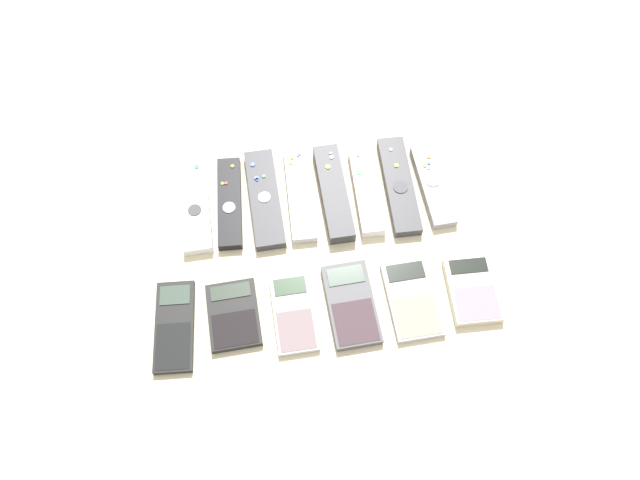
{
  "coord_description": "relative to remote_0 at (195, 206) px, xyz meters",
  "views": [
    {
      "loc": [
        -0.06,
        -0.48,
        0.99
      ],
      "look_at": [
        0.0,
        0.02,
        0.01
      ],
      "focal_mm": 35.0,
      "sensor_mm": 36.0,
      "label": 1
    }
  ],
  "objects": [
    {
      "name": "ground_plane",
      "position": [
        0.22,
        -0.12,
        -0.01
      ],
      "size": [
        3.0,
        3.0,
        0.0
      ],
      "primitive_type": "plane",
      "color": "beige"
    },
    {
      "name": "remote_4",
      "position": [
        0.25,
        -0.0,
        0.0
      ],
      "size": [
        0.06,
        0.2,
        0.03
      ],
      "rotation": [
        0.0,
        0.0,
        0.05
      ],
      "color": "#333338",
      "rests_on": "ground_plane"
    },
    {
      "name": "calculator_4",
      "position": [
        0.36,
        -0.22,
        -0.0
      ],
      "size": [
        0.09,
        0.15,
        0.01
      ],
      "rotation": [
        0.0,
        0.0,
        0.06
      ],
      "color": "#B2B2B7",
      "rests_on": "ground_plane"
    },
    {
      "name": "calculator_1",
      "position": [
        0.06,
        -0.22,
        -0.0
      ],
      "size": [
        0.09,
        0.12,
        0.01
      ],
      "rotation": [
        0.0,
        0.0,
        0.06
      ],
      "color": "black",
      "rests_on": "ground_plane"
    },
    {
      "name": "calculator_2",
      "position": [
        0.16,
        -0.23,
        -0.0
      ],
      "size": [
        0.07,
        0.14,
        0.01
      ],
      "rotation": [
        0.0,
        0.0,
        0.04
      ],
      "color": "#B2B2B7",
      "rests_on": "ground_plane"
    },
    {
      "name": "remote_1",
      "position": [
        0.06,
        0.0,
        -0.0
      ],
      "size": [
        0.05,
        0.19,
        0.02
      ],
      "rotation": [
        0.0,
        0.0,
        -0.03
      ],
      "color": "black",
      "rests_on": "ground_plane"
    },
    {
      "name": "remote_0",
      "position": [
        0.0,
        0.0,
        0.0
      ],
      "size": [
        0.06,
        0.19,
        0.02
      ],
      "rotation": [
        0.0,
        0.0,
        0.05
      ],
      "color": "white",
      "rests_on": "ground_plane"
    },
    {
      "name": "remote_3",
      "position": [
        0.19,
        0.01,
        -0.0
      ],
      "size": [
        0.04,
        0.2,
        0.02
      ],
      "rotation": [
        0.0,
        0.0,
        0.0
      ],
      "color": "#B7B7BC",
      "rests_on": "ground_plane"
    },
    {
      "name": "calculator_5",
      "position": [
        0.47,
        -0.22,
        -0.0
      ],
      "size": [
        0.08,
        0.12,
        0.02
      ],
      "rotation": [
        0.0,
        0.0,
        -0.01
      ],
      "color": "beige",
      "rests_on": "ground_plane"
    },
    {
      "name": "remote_5",
      "position": [
        0.32,
        -0.0,
        0.0
      ],
      "size": [
        0.04,
        0.18,
        0.02
      ],
      "rotation": [
        0.0,
        0.0,
        0.01
      ],
      "color": "white",
      "rests_on": "ground_plane"
    },
    {
      "name": "remote_2",
      "position": [
        0.13,
        0.0,
        0.0
      ],
      "size": [
        0.06,
        0.21,
        0.02
      ],
      "rotation": [
        0.0,
        0.0,
        0.05
      ],
      "color": "#333338",
      "rests_on": "ground_plane"
    },
    {
      "name": "calculator_0",
      "position": [
        -0.04,
        -0.23,
        -0.0
      ],
      "size": [
        0.07,
        0.16,
        0.01
      ],
      "rotation": [
        0.0,
        0.0,
        -0.04
      ],
      "color": "black",
      "rests_on": "ground_plane"
    },
    {
      "name": "remote_7",
      "position": [
        0.44,
        -0.0,
        -0.0
      ],
      "size": [
        0.06,
        0.18,
        0.02
      ],
      "rotation": [
        0.0,
        0.0,
        0.07
      ],
      "color": "gray",
      "rests_on": "ground_plane"
    },
    {
      "name": "remote_6",
      "position": [
        0.38,
        0.0,
        0.0
      ],
      "size": [
        0.05,
        0.21,
        0.02
      ],
      "rotation": [
        0.0,
        0.0,
        0.01
      ],
      "color": "#333338",
      "rests_on": "ground_plane"
    },
    {
      "name": "calculator_3",
      "position": [
        0.26,
        -0.22,
        -0.0
      ],
      "size": [
        0.09,
        0.15,
        0.02
      ],
      "rotation": [
        0.0,
        0.0,
        0.07
      ],
      "color": "#4C4C51",
      "rests_on": "ground_plane"
    }
  ]
}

